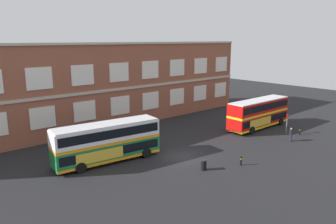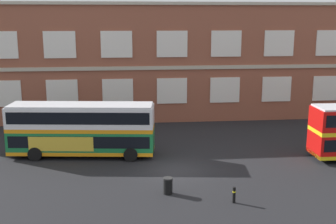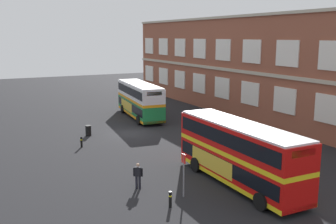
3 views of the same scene
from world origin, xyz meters
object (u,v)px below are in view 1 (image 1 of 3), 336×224
bus_stand_flag (287,122)px  safety_bollard_east (300,131)px  double_decker_middle (259,113)px  safety_bollard_west (241,161)px  station_litter_bin (204,165)px  waiting_passenger (291,134)px  double_decker_near (107,142)px

bus_stand_flag → safety_bollard_east: (0.96, -1.40, -1.14)m
double_decker_middle → safety_bollard_west: double_decker_middle is taller
station_litter_bin → safety_bollard_east: 18.12m
station_litter_bin → safety_bollard_west: (3.67, -1.67, -0.03)m
double_decker_middle → bus_stand_flag: double_decker_middle is taller
double_decker_middle → bus_stand_flag: bearing=-87.4°
station_litter_bin → safety_bollard_east: size_ratio=1.08×
waiting_passenger → safety_bollard_west: (-11.05, -0.68, -0.44)m
double_decker_middle → waiting_passenger: double_decker_middle is taller
station_litter_bin → safety_bollard_east: (18.12, -0.45, -0.03)m
double_decker_middle → safety_bollard_west: 15.05m
double_decker_middle → station_litter_bin: (-16.97, -5.19, -1.63)m
station_litter_bin → safety_bollard_west: bearing=-24.4°
double_decker_near → bus_stand_flag: (23.00, -7.01, -0.51)m
safety_bollard_west → safety_bollard_east: 14.50m
bus_stand_flag → safety_bollard_east: bus_stand_flag is taller
waiting_passenger → safety_bollard_west: waiting_passenger is taller
double_decker_near → safety_bollard_east: double_decker_near is taller
double_decker_near → bus_stand_flag: size_ratio=4.16×
double_decker_near → bus_stand_flag: 24.04m
double_decker_near → waiting_passenger: bearing=-23.5°
double_decker_near → waiting_passenger: (20.56, -8.95, -1.22)m
safety_bollard_west → safety_bollard_east: (14.45, 1.22, 0.00)m
double_decker_near → safety_bollard_west: bearing=-45.4°
safety_bollard_west → bus_stand_flag: bearing=11.0°
station_litter_bin → double_decker_middle: bearing=17.0°
double_decker_middle → safety_bollard_east: (1.15, -5.63, -1.66)m
bus_stand_flag → double_decker_near: bearing=163.1°
double_decker_middle → safety_bollard_east: 5.98m
double_decker_near → double_decker_middle: size_ratio=1.02×
waiting_passenger → bus_stand_flag: (2.44, 1.94, 0.70)m
waiting_passenger → safety_bollard_east: waiting_passenger is taller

